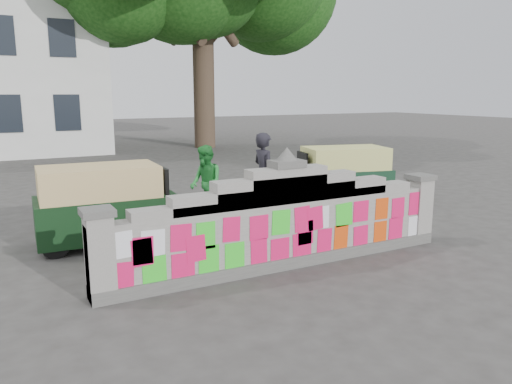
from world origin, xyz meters
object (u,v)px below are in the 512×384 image
Objects in this scene: cyclist_rider at (264,187)px; rickshaw_right at (342,174)px; rickshaw_left at (104,204)px; cyclist_bike at (264,204)px; pedestrian at (206,183)px.

rickshaw_right is (3.06, 1.24, -0.14)m from cyclist_rider.
rickshaw_left is at bearing 80.03° from cyclist_rider.
pedestrian reaches higher than cyclist_bike.
pedestrian is at bearing 15.24° from rickshaw_right.
rickshaw_right is (3.06, 1.24, 0.23)m from cyclist_bike.
rickshaw_right is (6.31, 0.79, -0.02)m from rickshaw_left.
cyclist_rider reaches higher than rickshaw_right.
cyclist_bike is at bearing 36.26° from rickshaw_right.
rickshaw_left is (-2.40, -0.72, -0.07)m from pedestrian.
cyclist_rider is 3.29m from rickshaw_left.
cyclist_rider reaches higher than rickshaw_left.
cyclist_rider is (0.00, 0.00, 0.37)m from cyclist_bike.
rickshaw_left is at bearing 21.32° from rickshaw_right.
rickshaw_right is at bearing -70.02° from cyclist_rider.
pedestrian reaches higher than rickshaw_right.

